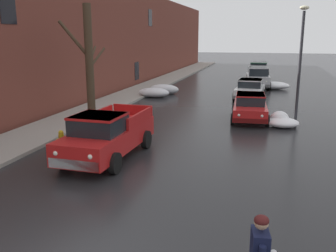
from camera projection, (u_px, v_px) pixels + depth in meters
name	position (u px, v px, depth m)	size (l,w,h in m)	color
left_sidewalk_slab	(113.00, 102.00, 25.42)	(2.75, 80.00, 0.14)	gray
brick_townhouse_facade	(85.00, 39.00, 24.92)	(0.63, 80.00, 8.43)	brown
snow_bank_near_corner_left	(153.00, 93.00, 27.72)	(2.33, 1.39, 0.68)	white
snow_bank_along_left_kerb	(281.00, 121.00, 18.68)	(1.61, 1.33, 0.76)	white
snow_bank_mid_block_left	(165.00, 89.00, 29.13)	(2.32, 1.01, 0.77)	white
snow_bank_near_corner_right	(273.00, 85.00, 31.87)	(2.72, 1.49, 0.64)	white
bare_tree_second_along_sidewalk	(89.00, 62.00, 18.93)	(1.87, 1.91, 5.96)	#423323
pickup_truck_red_approaching_near_lane	(107.00, 135.00, 13.71)	(2.21, 5.13, 1.76)	red
sedan_red_parked_kerbside_close	(250.00, 107.00, 19.96)	(2.07, 4.08, 1.42)	red
sedan_white_parked_kerbside_mid	(250.00, 89.00, 26.64)	(2.17, 4.15, 1.42)	silver
suv_silver_parked_far_down_block	(258.00, 77.00, 32.48)	(2.32, 4.43, 1.82)	#B7B7BC
suv_green_queued_behind_truck	(259.00, 70.00, 38.90)	(2.10, 4.51, 1.82)	#1E5633
fire_hydrant	(61.00, 139.00, 15.21)	(0.42, 0.22, 0.71)	gold
street_lamp_post	(300.00, 60.00, 18.23)	(0.44, 0.24, 5.80)	#28282D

